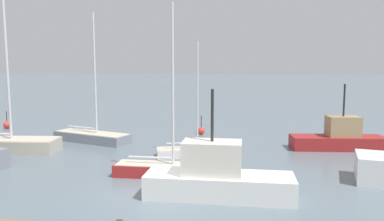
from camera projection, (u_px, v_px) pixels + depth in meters
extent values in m
plane|color=slate|center=(153.00, 194.00, 16.11)|extent=(600.00, 600.00, 0.00)
cube|color=gray|center=(92.00, 137.00, 27.54)|extent=(6.44, 3.79, 0.69)
cube|color=beige|center=(92.00, 133.00, 27.49)|extent=(6.16, 3.57, 0.04)
cylinder|color=silver|center=(95.00, 74.00, 26.75)|extent=(0.15, 0.15, 8.91)
cylinder|color=silver|center=(83.00, 127.00, 27.86)|extent=(2.67, 1.06, 0.12)
cube|color=maroon|center=(165.00, 170.00, 18.76)|extent=(5.32, 1.40, 0.62)
cube|color=beige|center=(165.00, 164.00, 18.72)|extent=(5.10, 1.29, 0.04)
cylinder|color=silver|center=(173.00, 86.00, 18.18)|extent=(0.13, 0.13, 8.19)
cylinder|color=silver|center=(151.00, 157.00, 18.79)|extent=(2.39, 0.13, 0.10)
cube|color=white|center=(192.00, 152.00, 23.09)|extent=(4.63, 2.43, 0.51)
cube|color=beige|center=(192.00, 148.00, 23.06)|extent=(4.43, 2.28, 0.04)
cylinder|color=silver|center=(198.00, 96.00, 22.72)|extent=(0.11, 0.11, 6.69)
cylinder|color=silver|center=(182.00, 143.00, 22.93)|extent=(1.95, 0.63, 0.09)
cube|color=#BCB29E|center=(3.00, 145.00, 24.34)|extent=(7.40, 2.81, 0.85)
cube|color=beige|center=(3.00, 139.00, 24.28)|extent=(7.09, 2.61, 0.04)
cylinder|color=silver|center=(7.00, 62.00, 23.66)|extent=(0.17, 0.17, 10.32)
cube|color=maroon|center=(337.00, 143.00, 25.01)|extent=(6.46, 2.42, 0.91)
cube|color=#A3845B|center=(343.00, 126.00, 24.86)|extent=(2.21, 1.60, 1.39)
cylinder|color=#262626|center=(344.00, 100.00, 24.65)|extent=(0.13, 0.13, 2.21)
cube|color=white|center=(219.00, 186.00, 15.70)|extent=(6.44, 1.98, 1.03)
cube|color=silver|center=(212.00, 158.00, 15.60)|extent=(2.55, 1.48, 1.44)
cylinder|color=#262626|center=(212.00, 115.00, 15.38)|extent=(0.13, 0.13, 2.25)
sphere|color=red|center=(201.00, 131.00, 30.59)|extent=(0.60, 0.60, 0.60)
cylinder|color=black|center=(201.00, 122.00, 30.50)|extent=(0.06, 0.06, 0.99)
sphere|color=red|center=(7.00, 125.00, 33.58)|extent=(0.65, 0.65, 0.65)
cylinder|color=black|center=(7.00, 116.00, 33.49)|extent=(0.06, 0.06, 0.94)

